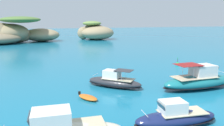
# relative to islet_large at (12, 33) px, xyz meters

# --- Properties ---
(ground_plane) EXTENTS (400.00, 400.00, 0.00)m
(ground_plane) POSITION_rel_islet_large_xyz_m (20.93, -71.50, -3.36)
(ground_plane) COLOR #197093
(islet_large) EXTENTS (31.63, 23.14, 9.36)m
(islet_large) POSITION_rel_islet_large_xyz_m (0.00, 0.00, 0.00)
(islet_large) COLOR #9E8966
(islet_large) RESTS_ON ground
(islet_small) EXTENTS (15.60, 16.29, 7.62)m
(islet_small) POSITION_rel_islet_large_xyz_m (31.65, 4.10, -0.19)
(islet_small) COLOR #9E8966
(islet_small) RESTS_ON ground
(motorboat_teal) EXTENTS (9.89, 3.04, 3.09)m
(motorboat_teal) POSITION_rel_islet_large_xyz_m (26.84, -66.95, -2.38)
(motorboat_teal) COLOR #19727A
(motorboat_teal) RESTS_ON ground
(motorboat_navy) EXTENTS (7.17, 2.76, 2.07)m
(motorboat_navy) POSITION_rel_islet_large_xyz_m (18.48, -74.42, -2.67)
(motorboat_navy) COLOR navy
(motorboat_navy) RESTS_ON ground
(motorboat_charcoal) EXTENTS (6.74, 6.44, 2.25)m
(motorboat_charcoal) POSITION_rel_islet_large_xyz_m (17.21, -63.09, -2.64)
(motorboat_charcoal) COLOR #2D2D33
(motorboat_charcoal) RESTS_ON ground
(dinghy_tender) EXTENTS (2.24, 2.80, 0.58)m
(dinghy_tender) POSITION_rel_islet_large_xyz_m (13.11, -66.45, -3.14)
(dinghy_tender) COLOR orange
(dinghy_tender) RESTS_ON ground
(channel_buoy) EXTENTS (0.56, 0.56, 1.48)m
(channel_buoy) POSITION_rel_islet_large_xyz_m (32.69, -53.95, -3.03)
(channel_buoy) COLOR green
(channel_buoy) RESTS_ON ground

